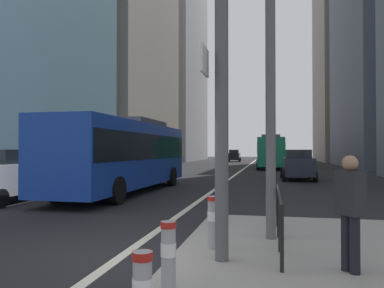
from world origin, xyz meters
TOP-DOWN VIEW (x-y plane):
  - ground_plane at (0.00, 20.00)m, footprint 160.00×160.00m
  - lane_centre_line at (0.00, 30.00)m, footprint 0.20×80.00m
  - office_tower_left_mid at (-16.00, 36.33)m, footprint 11.78×19.65m
  - office_tower_left_far at (-16.00, 61.49)m, footprint 11.67×20.83m
  - office_tower_right_far at (17.00, 61.17)m, footprint 12.78×16.90m
  - city_bus_blue_oncoming at (-3.78, 9.79)m, footprint 2.83×11.21m
  - sedan_white_oncoming at (-7.02, 6.11)m, footprint 2.06×4.31m
  - city_bus_red_receding at (2.63, 34.06)m, footprint 2.84×10.63m
  - city_bus_red_distant at (2.98, 51.81)m, footprint 2.71×11.15m
  - car_oncoming_mid at (-3.09, 55.42)m, footprint 2.09×4.13m
  - car_receding_near at (4.36, 18.94)m, footprint 2.09×4.41m
  - traffic_signal_gantry at (-0.06, -0.33)m, footprint 5.84×0.65m
  - bollard_right at (1.41, -1.92)m, footprint 0.20×0.20m
  - bollard_back at (1.62, 0.38)m, footprint 0.20×0.20m
  - pedestrian_railing at (2.80, 0.96)m, footprint 0.06×3.43m
  - pedestrian_walking at (3.78, -0.53)m, footprint 0.41×0.45m

SIDE VIEW (x-z plane):
  - ground_plane at x=0.00m, z-range 0.00..0.00m
  - lane_centre_line at x=0.00m, z-range 0.00..0.01m
  - bollard_right at x=1.41m, z-range 0.20..1.10m
  - bollard_back at x=1.62m, z-range 0.20..1.14m
  - pedestrian_railing at x=2.80m, z-range 0.36..1.34m
  - car_oncoming_mid at x=-3.09m, z-range 0.02..1.96m
  - sedan_white_oncoming at x=-7.02m, z-range 0.02..1.96m
  - car_receding_near at x=4.36m, z-range 0.02..1.96m
  - pedestrian_walking at x=3.78m, z-range 0.24..1.95m
  - city_bus_red_receding at x=2.63m, z-range 0.13..3.53m
  - city_bus_red_distant at x=2.98m, z-range 0.14..3.54m
  - city_bus_blue_oncoming at x=-3.78m, z-range 0.14..3.54m
  - traffic_signal_gantry at x=-0.06m, z-range 1.10..7.10m
  - office_tower_left_mid at x=-16.00m, z-range 0.00..34.40m
  - office_tower_right_far at x=17.00m, z-range 0.00..40.10m
  - office_tower_left_far at x=-16.00m, z-range 0.00..42.40m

